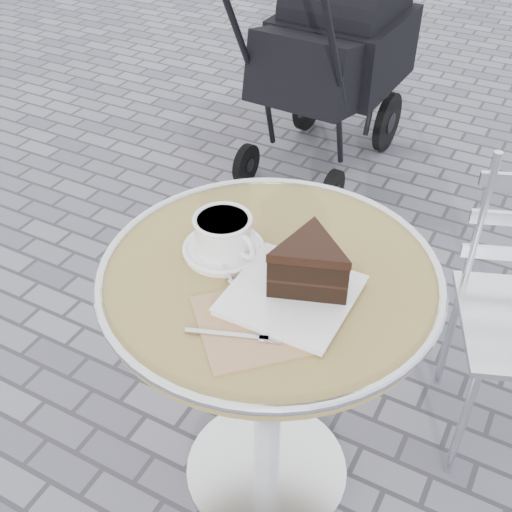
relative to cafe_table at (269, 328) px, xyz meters
The scene contains 5 objects.
ground 0.57m from the cafe_table, ahead, with size 80.00×80.00×0.00m, color slate.
cafe_table is the anchor object (origin of this frame).
cappuccino_set 0.23m from the cafe_table, behind, with size 0.18×0.19×0.09m.
cake_plate_set 0.24m from the cafe_table, 20.07° to the right, with size 0.30×0.38×0.13m.
baby_stroller 1.74m from the cafe_table, 108.25° to the left, with size 0.51×1.03×1.06m.
Camera 1 is at (0.45, -0.90, 1.59)m, focal length 45.00 mm.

